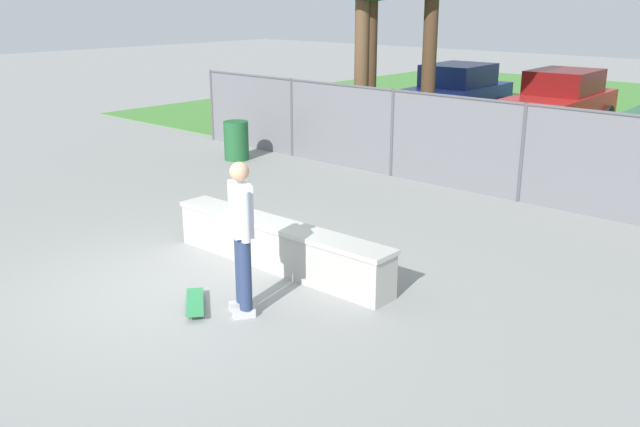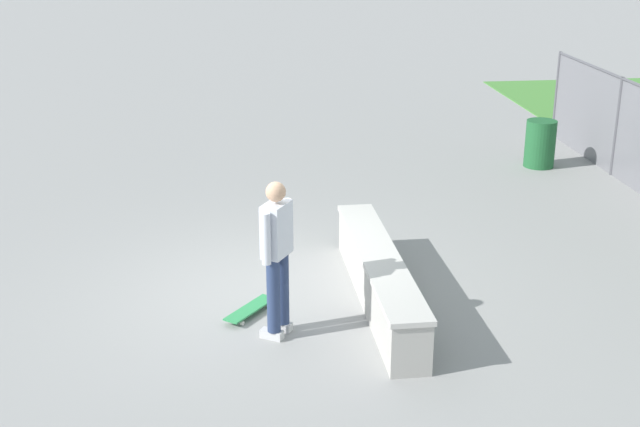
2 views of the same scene
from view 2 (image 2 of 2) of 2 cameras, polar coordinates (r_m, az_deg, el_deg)
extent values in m
plane|color=gray|center=(10.73, -3.27, -5.25)|extent=(80.00, 80.00, 0.00)
cube|color=#A8A59E|center=(10.32, 3.99, -4.55)|extent=(3.61, 0.48, 0.58)
cube|color=beige|center=(10.19, 4.03, -2.90)|extent=(3.65, 0.52, 0.06)
cube|color=beige|center=(9.59, -3.27, -8.16)|extent=(0.23, 0.28, 0.10)
cube|color=beige|center=(9.76, -2.67, -7.61)|extent=(0.23, 0.28, 0.10)
cylinder|color=navy|center=(9.36, -3.17, -5.54)|extent=(0.15, 0.15, 0.88)
cylinder|color=navy|center=(9.53, -2.56, -5.03)|extent=(0.15, 0.15, 0.88)
cube|color=silver|center=(9.15, -2.94, -1.08)|extent=(0.44, 0.38, 0.60)
cylinder|color=silver|center=(8.96, -3.67, -1.72)|extent=(0.10, 0.10, 0.58)
cylinder|color=silver|center=(9.37, -2.24, -0.70)|extent=(0.10, 0.10, 0.58)
sphere|color=tan|center=(9.01, -2.99, 1.47)|extent=(0.22, 0.22, 0.22)
cube|color=#2D8C4C|center=(10.12, -4.75, -6.43)|extent=(0.75, 0.65, 0.02)
cube|color=#B2B2B7|center=(10.32, -3.86, -5.96)|extent=(0.13, 0.15, 0.02)
cube|color=#B2B2B7|center=(9.93, -5.68, -7.10)|extent=(0.13, 0.15, 0.02)
cylinder|color=silver|center=(10.29, -3.46, -6.24)|extent=(0.06, 0.06, 0.05)
cylinder|color=silver|center=(10.38, -4.24, -6.02)|extent=(0.06, 0.06, 0.05)
cylinder|color=silver|center=(9.90, -5.28, -7.40)|extent=(0.06, 0.06, 0.05)
cylinder|color=silver|center=(10.00, -6.07, -7.16)|extent=(0.06, 0.06, 0.05)
cylinder|color=#4C4C51|center=(18.60, 15.71, 7.76)|extent=(0.07, 0.07, 1.79)
cylinder|color=#4C4C51|center=(16.06, 19.44, 5.55)|extent=(0.07, 0.07, 1.79)
cylinder|color=#1E592D|center=(16.32, 14.67, 4.59)|extent=(0.56, 0.56, 0.88)
camera|label=1|loc=(5.39, -60.67, -1.21)|focal=38.63mm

